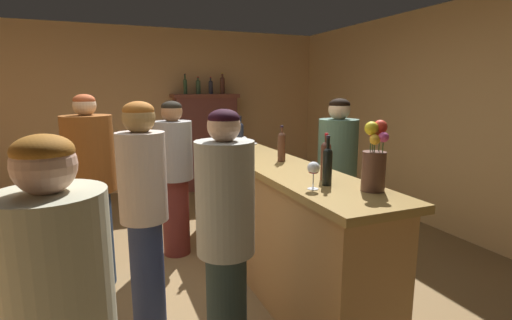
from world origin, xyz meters
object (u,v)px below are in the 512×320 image
Objects in this scene: display_bottle_left at (185,86)px; patron_redhead at (174,173)px; flower_arrangement at (374,160)px; wine_glass_mid at (244,141)px; display_cabinet at (206,140)px; wine_bottle_syrah at (327,164)px; wine_bottle_rose at (282,145)px; bartender at (337,174)px; patron_in_navy at (144,207)px; wine_glass_front at (313,169)px; cheese_plate at (250,144)px; patron_by_cabinet at (226,240)px; bar_counter at (268,217)px; display_bottle_midright at (222,84)px; display_bottle_center at (211,86)px; wine_bottle_merlot at (217,132)px; wine_bottle_malbec at (240,134)px; wine_bottle_chardonnay at (326,159)px; display_bottle_midleft at (198,86)px; patron_near_entrance at (91,185)px.

display_bottle_left is 0.20× the size of patron_redhead.
wine_glass_mid is at bearing 98.47° from flower_arrangement.
display_cabinet reaches higher than wine_bottle_syrah.
wine_bottle_rose is 0.76m from bartender.
wine_glass_mid is at bearing 19.27° from patron_in_navy.
wine_bottle_syrah reaches higher than wine_glass_front.
cheese_plate is 1.04m from bartender.
bartender is at bearing -23.49° from patron_by_cabinet.
bar_counter is 8.90× the size of display_bottle_midright.
wine_glass_front is 0.62× the size of display_bottle_center.
bartender reaches higher than cheese_plate.
flower_arrangement reaches higher than cheese_plate.
wine_bottle_merlot is 1.06× the size of wine_bottle_malbec.
wine_bottle_chardonnay is 0.90m from patron_by_cabinet.
display_bottle_midright is (0.73, 4.14, 0.54)m from wine_glass_front.
patron_redhead is at bearing -164.33° from wine_bottle_merlot.
wine_glass_mid is 2.80m from display_bottle_midleft.
display_bottle_center is at bearing 0.00° from display_cabinet.
cheese_plate is 0.10× the size of patron_in_navy.
wine_bottle_malbec is (-0.04, 0.62, 0.67)m from bar_counter.
display_bottle_center is at bearing -72.48° from bartender.
patron_near_entrance reaches higher than wine_bottle_malbec.
patron_by_cabinet reaches higher than cheese_plate.
flower_arrangement is 2.24m from patron_near_entrance.
flower_arrangement is (0.10, -1.04, 0.05)m from wine_bottle_rose.
cheese_plate is 2.34m from display_bottle_center.
wine_bottle_malbec is (-0.02, 1.56, 0.02)m from wine_bottle_syrah.
bar_counter is at bearing 7.60° from patron_near_entrance.
display_cabinet is 2.26m from cheese_plate.
wine_bottle_merlot is 1.63m from patron_in_navy.
bartender reaches higher than wine_glass_front.
cheese_plate is at bearing -89.83° from display_bottle_midleft.
display_bottle_center is 0.18× the size of patron_by_cabinet.
display_bottle_midleft is 1.01× the size of display_bottle_center.
flower_arrangement is 1.54× the size of display_bottle_center.
patron_redhead is (-0.53, 1.74, -0.34)m from wine_glass_front.
display_cabinet is 4.96× the size of display_bottle_left.
wine_bottle_chardonnay is at bearing -82.05° from wine_bottle_merlot.
bartender is (0.57, 1.19, -0.39)m from flower_arrangement.
display_bottle_midleft reaches higher than patron_by_cabinet.
wine_bottle_syrah is at bearing -45.46° from patron_in_navy.
bartender is (0.76, -0.58, -0.35)m from wine_bottle_malbec.
patron_in_navy is at bearing 161.33° from wine_bottle_chardonnay.
display_bottle_midleft is 2.69m from patron_redhead.
wine_bottle_malbec is at bearing -103.73° from display_bottle_midright.
patron_near_entrance is at bearing 140.75° from wine_bottle_chardonnay.
wine_bottle_syrah is at bearing -92.72° from display_bottle_midleft.
wine_bottle_merlot is (-0.19, 0.88, 0.68)m from bar_counter.
wine_bottle_chardonnay is 4.01m from display_bottle_center.
flower_arrangement is (-0.12, -4.31, 0.43)m from display_cabinet.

